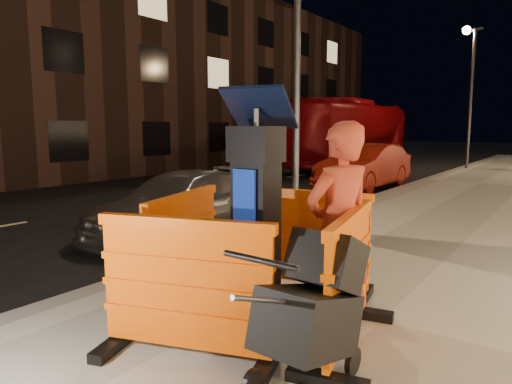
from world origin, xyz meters
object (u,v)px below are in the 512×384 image
Objects in this scene: man at (339,230)px; barrier_bldgside at (349,281)px; car_red at (364,189)px; barrier_kerbside at (184,246)px; bus_doubledecker at (347,167)px; car_silver at (182,234)px; barrier_back at (305,241)px; barrier_front at (186,290)px; parking_kiosk at (256,214)px; stroller at (308,314)px.

barrier_bldgside is at bearing 67.55° from man.
barrier_kerbside is at bearing -76.30° from car_red.
bus_doubledecker is (-6.19, 17.82, -0.73)m from barrier_kerbside.
car_silver is at bearing 48.51° from barrier_bldgside.
car_silver is at bearing 144.82° from barrier_back.
car_silver is at bearing -90.61° from car_red.
barrier_bldgside reaches higher than car_red.
bus_doubledecker reaches higher than barrier_front.
car_red is at bearing 86.77° from barrier_front.
stroller is at bearing -50.53° from parking_kiosk.
barrier_kerbside is 0.78× the size of man.
stroller is at bearing -36.51° from car_silver.
barrier_back reaches higher than stroller.
man is (0.76, 0.19, -0.09)m from parking_kiosk.
man is at bearing -56.07° from barrier_back.
barrier_back is 1.00× the size of barrier_kerbside.
stroller is (4.20, -11.28, 0.69)m from car_red.
parking_kiosk is 19.24m from bus_doubledecker.
bus_doubledecker is at bearing 119.66° from car_red.
bus_doubledecker is 20.24m from stroller.
barrier_back is 1.92m from stroller.
barrier_bldgside is 11.39m from car_red.
barrier_kerbside reaches higher than car_red.
barrier_bldgside is at bearing -30.15° from car_silver.
bus_doubledecker reaches higher than barrier_kerbside.
man is at bearing 0.10° from parking_kiosk.
barrier_back is 18.34m from bus_doubledecker.
parking_kiosk reaches higher than barrier_front.
car_red is 11.18m from man.
bus_doubledecker is at bearing 101.96° from barrier_back.
man is (-0.19, 0.19, 0.37)m from barrier_bldgside.
car_silver is at bearing 29.53° from barrier_kerbside.
parking_kiosk is 1.93× the size of stroller.
barrier_front is 1.34m from barrier_kerbside.
barrier_front is 0.34× the size of car_red.
bus_doubledecker reaches higher than stroller.
bus_doubledecker is at bearing 102.64° from car_silver.
barrier_front is 1.00× the size of barrier_back.
man is at bearing -67.46° from car_red.
car_red is (-4.20, 10.57, -0.73)m from barrier_bldgside.
car_red is (-2.30, 10.57, -0.73)m from barrier_kerbside.
stroller is (4.49, -3.25, 0.69)m from car_silver.
parking_kiosk is 11.12m from car_red.
stroller is at bearing -71.00° from barrier_back.
car_red is 2.32× the size of man.
barrier_bldgside is 0.13× the size of bus_doubledecker.
car_silver is 15.71m from bus_doubledecker.
parking_kiosk is at bearing -71.48° from car_red.
barrier_kerbside is 1.76m from man.
stroller is at bearing 168.63° from barrier_bldgside.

